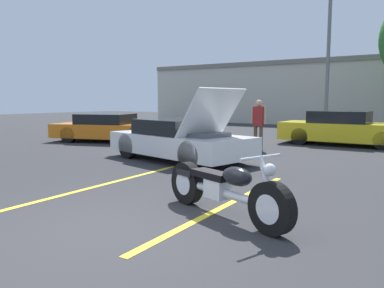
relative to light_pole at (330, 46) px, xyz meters
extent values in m
plane|color=#2D2D30|center=(1.16, -16.97, -4.41)|extent=(80.00, 80.00, 0.00)
cube|color=yellow|center=(-0.90, -14.90, -4.41)|extent=(0.12, 4.82, 0.01)
cube|color=yellow|center=(1.83, -14.90, -4.41)|extent=(0.12, 4.82, 0.01)
cube|color=beige|center=(1.16, 6.94, -2.21)|extent=(32.00, 4.00, 4.40)
cube|color=slate|center=(1.16, 6.94, -0.16)|extent=(32.00, 4.20, 0.30)
cylinder|color=slate|center=(-0.08, 0.00, -0.38)|extent=(0.18, 0.18, 8.06)
cylinder|color=black|center=(2.91, -15.80, -4.08)|extent=(0.69, 0.39, 0.67)
cylinder|color=black|center=(1.24, -15.16, -4.08)|extent=(0.69, 0.39, 0.67)
cylinder|color=silver|center=(2.91, -15.80, -4.08)|extent=(0.41, 0.29, 0.37)
cylinder|color=silver|center=(1.24, -15.16, -4.08)|extent=(0.41, 0.29, 0.37)
cylinder|color=silver|center=(2.07, -15.48, -4.06)|extent=(1.46, 0.66, 0.12)
cube|color=silver|center=(1.95, -15.43, -4.02)|extent=(0.42, 0.35, 0.28)
ellipsoid|color=black|center=(2.32, -15.58, -3.78)|extent=(0.57, 0.44, 0.26)
cube|color=black|center=(1.82, -15.39, -3.84)|extent=(0.75, 0.50, 0.10)
cube|color=black|center=(1.28, -15.18, -3.89)|extent=(0.43, 0.34, 0.10)
cylinder|color=silver|center=(2.82, -15.77, -3.75)|extent=(0.31, 0.18, 0.63)
cylinder|color=silver|center=(2.72, -15.73, -3.46)|extent=(0.29, 0.67, 0.04)
sphere|color=silver|center=(2.86, -15.79, -3.60)|extent=(0.16, 0.16, 0.16)
cylinder|color=silver|center=(1.74, -15.23, -4.12)|extent=(1.12, 0.50, 0.09)
cube|color=white|center=(-1.35, -11.60, -3.95)|extent=(4.57, 2.82, 0.54)
cube|color=black|center=(-1.51, -11.56, -3.47)|extent=(2.26, 2.07, 0.41)
cylinder|color=black|center=(-0.27, -12.70, -4.06)|extent=(0.75, 0.39, 0.71)
cylinder|color=black|center=(0.13, -11.14, -4.06)|extent=(0.75, 0.39, 0.71)
cylinder|color=black|center=(-2.82, -12.06, -4.06)|extent=(0.75, 0.39, 0.71)
cylinder|color=black|center=(-2.43, -10.50, -4.06)|extent=(0.75, 0.39, 0.71)
cube|color=white|center=(-0.17, -11.90, -3.07)|extent=(1.27, 1.85, 1.24)
cube|color=#4C4C51|center=(-0.21, -11.89, -3.72)|extent=(0.83, 1.12, 0.28)
cube|color=yellow|center=(1.82, -5.33, -3.91)|extent=(4.58, 1.89, 0.66)
cube|color=black|center=(1.64, -5.32, -3.36)|extent=(2.07, 1.66, 0.44)
cylinder|color=black|center=(3.21, -6.15, -4.10)|extent=(0.64, 0.23, 0.63)
cylinder|color=black|center=(0.40, -6.10, -4.10)|extent=(0.64, 0.23, 0.63)
cylinder|color=black|center=(0.42, -4.51, -4.10)|extent=(0.64, 0.23, 0.63)
cube|color=orange|center=(-6.44, -9.13, -3.96)|extent=(4.85, 3.05, 0.55)
cube|color=black|center=(-6.61, -9.18, -3.49)|extent=(2.42, 2.16, 0.40)
cylinder|color=black|center=(-4.87, -9.50, -4.10)|extent=(0.67, 0.39, 0.64)
cylinder|color=black|center=(-5.33, -7.96, -4.10)|extent=(0.67, 0.39, 0.64)
cylinder|color=black|center=(-7.55, -10.30, -4.10)|extent=(0.67, 0.39, 0.64)
cylinder|color=black|center=(-8.01, -8.77, -4.10)|extent=(0.67, 0.39, 0.64)
cylinder|color=brown|center=(-0.49, -8.25, -4.01)|extent=(0.12, 0.12, 0.82)
cylinder|color=brown|center=(-0.29, -8.25, -4.01)|extent=(0.12, 0.12, 0.82)
cube|color=maroon|center=(-0.39, -8.25, -3.27)|extent=(0.36, 0.20, 0.65)
cylinder|color=tan|center=(-0.61, -8.25, -3.24)|extent=(0.08, 0.08, 0.58)
cylinder|color=tan|center=(-0.17, -8.25, -3.24)|extent=(0.08, 0.08, 0.58)
sphere|color=tan|center=(-0.39, -8.25, -2.84)|extent=(0.22, 0.22, 0.22)
camera|label=1|loc=(4.48, -20.12, -2.75)|focal=35.00mm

